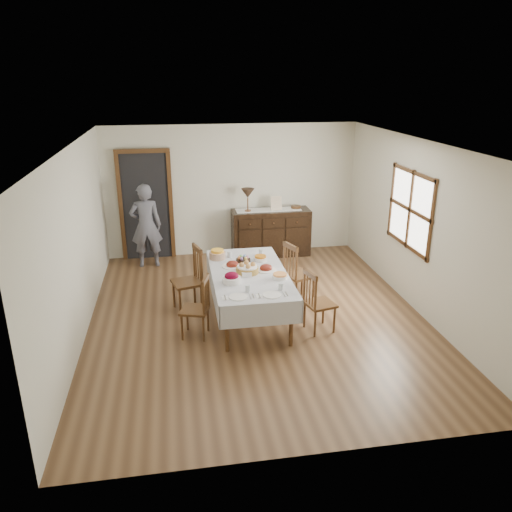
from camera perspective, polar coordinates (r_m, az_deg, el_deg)
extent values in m
plane|color=brown|center=(7.69, 0.12, -6.92)|extent=(6.00, 6.00, 0.00)
cube|color=silver|center=(6.91, 0.14, 12.67)|extent=(5.00, 6.00, 0.02)
cube|color=silver|center=(10.07, -2.76, 7.48)|extent=(5.00, 0.02, 2.60)
cube|color=silver|center=(4.50, 6.64, -9.21)|extent=(5.00, 0.02, 2.60)
cube|color=silver|center=(7.23, -19.80, 1.21)|extent=(0.02, 6.00, 2.60)
cube|color=silver|center=(7.99, 18.13, 3.14)|extent=(0.02, 6.00, 2.60)
cube|color=white|center=(8.19, 17.27, 5.09)|extent=(0.02, 1.30, 1.10)
cube|color=#4E3018|center=(8.18, 17.19, 5.08)|extent=(0.03, 1.46, 1.26)
cube|color=black|center=(10.03, -12.43, 5.52)|extent=(0.90, 0.06, 2.10)
cube|color=#4E3018|center=(10.02, -12.44, 5.49)|extent=(1.04, 0.08, 2.18)
cube|color=silver|center=(7.36, -0.81, -2.02)|extent=(1.07, 2.13, 0.04)
cylinder|color=#4E3018|center=(6.65, -3.34, -8.24)|extent=(0.06, 0.06, 0.68)
cylinder|color=#4E3018|center=(6.78, 4.05, -7.67)|extent=(0.06, 0.06, 0.68)
cylinder|color=#4E3018|center=(8.30, -4.72, -2.29)|extent=(0.06, 0.06, 0.68)
cylinder|color=#4E3018|center=(8.41, 1.19, -1.93)|extent=(0.06, 0.06, 0.68)
cube|color=silver|center=(7.36, -4.98, -3.31)|extent=(0.03, 2.16, 0.33)
cube|color=silver|center=(7.51, 3.29, -2.79)|extent=(0.03, 2.16, 0.33)
cube|color=silver|center=(6.45, 0.63, -6.74)|extent=(1.10, 0.02, 0.33)
cube|color=silver|center=(8.40, -1.90, -0.22)|extent=(1.10, 0.02, 0.33)
cube|color=#4E3018|center=(7.04, -7.03, -6.14)|extent=(0.46, 0.46, 0.04)
cylinder|color=#4E3018|center=(7.30, -7.84, -7.03)|extent=(0.03, 0.03, 0.38)
cylinder|color=#4E3018|center=(7.04, -8.45, -8.13)|extent=(0.03, 0.03, 0.38)
cylinder|color=#4E3018|center=(7.23, -5.51, -7.19)|extent=(0.03, 0.03, 0.38)
cylinder|color=#4E3018|center=(6.97, -6.03, -8.31)|extent=(0.03, 0.03, 0.38)
cylinder|color=#4E3018|center=(7.04, -5.48, -3.84)|extent=(0.04, 0.04, 0.50)
cylinder|color=#4E3018|center=(6.76, -6.03, -4.93)|extent=(0.04, 0.04, 0.50)
cube|color=#4E3018|center=(6.81, -5.81, -2.74)|extent=(0.13, 0.35, 0.07)
cylinder|color=#4E3018|center=(6.98, -5.61, -4.24)|extent=(0.02, 0.02, 0.41)
cylinder|color=#4E3018|center=(6.90, -5.74, -4.51)|extent=(0.02, 0.02, 0.41)
cylinder|color=#4E3018|center=(6.83, -5.88, -4.79)|extent=(0.02, 0.02, 0.41)
cube|color=#4E3018|center=(7.81, -7.91, -3.03)|extent=(0.52, 0.52, 0.04)
cylinder|color=#4E3018|center=(8.01, -9.37, -4.34)|extent=(0.04, 0.04, 0.43)
cylinder|color=#4E3018|center=(7.71, -8.66, -5.31)|extent=(0.04, 0.04, 0.43)
cylinder|color=#4E3018|center=(8.10, -7.03, -3.94)|extent=(0.04, 0.04, 0.43)
cylinder|color=#4E3018|center=(7.80, -6.24, -4.88)|extent=(0.04, 0.04, 0.43)
cylinder|color=#4E3018|center=(7.91, -7.08, -0.45)|extent=(0.04, 0.04, 0.56)
cylinder|color=#4E3018|center=(7.59, -6.22, -1.33)|extent=(0.04, 0.04, 0.56)
cube|color=#4E3018|center=(7.67, -6.73, 0.81)|extent=(0.15, 0.40, 0.08)
cylinder|color=#4E3018|center=(7.84, -6.86, -0.80)|extent=(0.02, 0.02, 0.46)
cylinder|color=#4E3018|center=(7.76, -6.65, -1.02)|extent=(0.02, 0.02, 0.46)
cylinder|color=#4E3018|center=(7.68, -6.44, -1.24)|extent=(0.02, 0.02, 0.46)
cube|color=#4E3018|center=(7.19, 7.32, -5.45)|extent=(0.46, 0.46, 0.04)
cylinder|color=#4E3018|center=(7.24, 8.94, -7.26)|extent=(0.03, 0.03, 0.39)
cylinder|color=#4E3018|center=(7.48, 7.69, -6.27)|extent=(0.03, 0.03, 0.39)
cylinder|color=#4E3018|center=(7.09, 6.77, -7.75)|extent=(0.03, 0.03, 0.39)
cylinder|color=#4E3018|center=(7.33, 5.57, -6.72)|extent=(0.03, 0.03, 0.39)
cylinder|color=#4E3018|center=(6.87, 6.83, -4.32)|extent=(0.04, 0.04, 0.51)
cylinder|color=#4E3018|center=(7.13, 5.53, -3.32)|extent=(0.04, 0.04, 0.51)
cube|color=#4E3018|center=(6.92, 6.24, -2.14)|extent=(0.12, 0.37, 0.07)
cylinder|color=#4E3018|center=(6.94, 6.49, -4.20)|extent=(0.02, 0.02, 0.42)
cylinder|color=#4E3018|center=(7.01, 6.16, -3.95)|extent=(0.02, 0.02, 0.42)
cylinder|color=#4E3018|center=(7.07, 5.84, -3.70)|extent=(0.02, 0.02, 0.42)
cube|color=#4E3018|center=(8.07, 5.00, -2.17)|extent=(0.53, 0.53, 0.04)
cylinder|color=#4E3018|center=(8.12, 6.61, -3.86)|extent=(0.04, 0.04, 0.43)
cylinder|color=#4E3018|center=(8.38, 5.28, -3.05)|extent=(0.04, 0.04, 0.43)
cylinder|color=#4E3018|center=(7.95, 4.62, -4.35)|extent=(0.04, 0.04, 0.43)
cylinder|color=#4E3018|center=(8.20, 3.32, -3.51)|extent=(0.04, 0.04, 0.43)
cylinder|color=#4E3018|center=(7.73, 4.64, -0.96)|extent=(0.04, 0.04, 0.56)
cylinder|color=#4E3018|center=(8.01, 3.24, -0.16)|extent=(0.04, 0.04, 0.56)
cube|color=#4E3018|center=(7.79, 3.97, 1.08)|extent=(0.17, 0.39, 0.08)
cylinder|color=#4E3018|center=(7.81, 4.28, -0.89)|extent=(0.02, 0.02, 0.46)
cylinder|color=#4E3018|center=(7.88, 3.92, -0.69)|extent=(0.02, 0.02, 0.46)
cylinder|color=#4E3018|center=(7.95, 3.57, -0.49)|extent=(0.02, 0.02, 0.46)
cube|color=black|center=(10.13, 1.69, 2.70)|extent=(1.56, 0.52, 0.94)
cube|color=black|center=(9.71, -0.70, 3.68)|extent=(0.44, 0.02, 0.19)
sphere|color=brown|center=(9.69, -0.68, 3.65)|extent=(0.03, 0.03, 0.03)
cube|color=black|center=(9.79, 2.02, 3.80)|extent=(0.44, 0.02, 0.19)
sphere|color=brown|center=(9.77, 2.04, 3.77)|extent=(0.03, 0.03, 0.03)
cube|color=black|center=(9.89, 4.69, 3.92)|extent=(0.44, 0.02, 0.19)
sphere|color=brown|center=(9.87, 4.71, 3.89)|extent=(0.03, 0.03, 0.03)
imported|color=#595966|center=(9.62, -12.48, 3.71)|extent=(0.55, 0.37, 1.72)
cylinder|color=olive|center=(7.32, -1.00, -1.61)|extent=(0.33, 0.33, 0.09)
cylinder|color=white|center=(7.30, -1.01, -1.21)|extent=(0.30, 0.30, 0.02)
sphere|color=#B07940|center=(7.30, -0.36, -0.95)|extent=(0.08, 0.08, 0.08)
sphere|color=#B07940|center=(7.36, -1.10, -0.76)|extent=(0.08, 0.08, 0.08)
sphere|color=#B07940|center=(7.27, -1.65, -1.03)|extent=(0.08, 0.08, 0.08)
sphere|color=#B07940|center=(7.21, -0.91, -1.23)|extent=(0.08, 0.08, 0.08)
cylinder|color=black|center=(7.74, -1.47, -0.53)|extent=(0.23, 0.23, 0.05)
ellipsoid|color=pink|center=(7.73, -1.01, -0.15)|extent=(0.05, 0.05, 0.06)
ellipsoid|color=#7EAAF1|center=(7.78, -1.30, -0.02)|extent=(0.05, 0.05, 0.06)
ellipsoid|color=#6DC261|center=(7.77, -1.76, -0.05)|extent=(0.05, 0.05, 0.06)
ellipsoid|color=#DD8443|center=(7.71, -1.94, -0.20)|extent=(0.05, 0.05, 0.06)
ellipsoid|color=#9C76C3|center=(7.67, -1.65, -0.33)|extent=(0.05, 0.05, 0.06)
ellipsoid|color=#FCDF60|center=(7.67, -1.18, -0.30)|extent=(0.05, 0.05, 0.06)
cylinder|color=white|center=(7.57, -2.71, -1.18)|extent=(0.31, 0.31, 0.01)
ellipsoid|color=maroon|center=(7.56, -2.71, -0.97)|extent=(0.19, 0.16, 0.11)
cylinder|color=white|center=(7.43, 1.15, -1.58)|extent=(0.30, 0.30, 0.01)
ellipsoid|color=maroon|center=(7.42, 1.15, -1.36)|extent=(0.19, 0.16, 0.11)
cylinder|color=white|center=(6.99, -2.80, -2.74)|extent=(0.27, 0.27, 0.08)
ellipsoid|color=#5F021A|center=(6.97, -2.81, -2.28)|extent=(0.20, 0.17, 0.11)
cylinder|color=white|center=(7.80, 0.51, -0.34)|extent=(0.22, 0.22, 0.05)
cylinder|color=orange|center=(7.78, 0.51, -0.05)|extent=(0.18, 0.18, 0.03)
cylinder|color=tan|center=(7.90, -4.43, 0.08)|extent=(0.26, 0.26, 0.11)
cylinder|color=yellow|center=(7.87, -4.44, 0.59)|extent=(0.20, 0.20, 0.04)
cylinder|color=white|center=(7.13, 2.75, -2.38)|extent=(0.21, 0.21, 0.05)
cylinder|color=#ED9044|center=(7.12, 2.76, -2.11)|extent=(0.20, 0.20, 0.02)
cube|color=white|center=(7.19, -1.09, -2.09)|extent=(0.14, 0.09, 0.07)
cylinder|color=white|center=(6.55, -2.05, -4.69)|extent=(0.25, 0.25, 0.01)
cube|color=white|center=(6.53, -3.54, -4.81)|extent=(0.08, 0.12, 0.01)
cube|color=#BABABE|center=(6.53, -3.54, -4.77)|extent=(0.02, 0.16, 0.01)
cube|color=#BABABE|center=(6.57, -0.66, -4.62)|extent=(0.01, 0.18, 0.01)
cube|color=#BABABE|center=(6.57, -0.32, -4.60)|extent=(0.02, 0.14, 0.01)
cylinder|color=silver|center=(6.68, -0.95, -3.73)|extent=(0.07, 0.07, 0.10)
cylinder|color=white|center=(6.60, 1.83, -4.46)|extent=(0.25, 0.25, 0.01)
cube|color=white|center=(6.58, 0.38, -4.59)|extent=(0.08, 0.12, 0.01)
cube|color=#BABABE|center=(6.57, 0.38, -4.54)|extent=(0.02, 0.16, 0.01)
cube|color=#BABABE|center=(6.64, 3.19, -4.38)|extent=(0.01, 0.18, 0.01)
cube|color=#BABABE|center=(6.64, 3.53, -4.36)|extent=(0.02, 0.14, 0.01)
cylinder|color=silver|center=(6.75, 2.84, -3.51)|extent=(0.07, 0.07, 0.10)
cylinder|color=silver|center=(7.95, -3.05, 0.19)|extent=(0.07, 0.07, 0.10)
cylinder|color=silver|center=(8.01, 0.58, 0.44)|extent=(0.07, 0.07, 0.11)
cube|color=white|center=(10.01, 1.42, 5.32)|extent=(1.30, 0.35, 0.01)
cylinder|color=brown|center=(9.88, -0.94, 5.18)|extent=(0.12, 0.12, 0.03)
cylinder|color=brown|center=(9.85, -0.94, 5.97)|extent=(0.02, 0.02, 0.25)
cone|color=#3B291C|center=(9.79, -0.95, 7.19)|extent=(0.26, 0.26, 0.18)
cube|color=beige|center=(9.96, 2.32, 6.04)|extent=(0.22, 0.08, 0.28)
cylinder|color=#4E3018|center=(10.14, 4.58, 5.60)|extent=(0.20, 0.20, 0.06)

